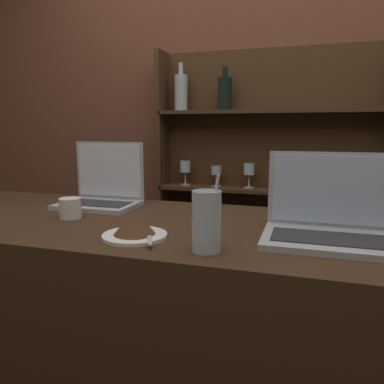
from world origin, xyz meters
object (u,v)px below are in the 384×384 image
Objects in this scene: laptop_near at (102,191)px; water_glass at (207,221)px; cake_plate at (135,226)px; laptop_far at (328,222)px; coffee_cup at (70,208)px.

laptop_near is 1.55× the size of water_glass.
laptop_near is at bearing 130.94° from cake_plate.
laptop_near is at bearing 142.27° from water_glass.
laptop_far is 0.54m from cake_plate.
laptop_far reaches higher than coffee_cup.
laptop_near is 4.14× the size of coffee_cup.
cake_plate reaches higher than coffee_cup.
cake_plate is 0.95× the size of water_glass.
cake_plate is 0.34m from coffee_cup.
laptop_near is at bearing 164.91° from laptop_far.
laptop_far is at bearing 33.25° from water_glass.
cake_plate is (-0.52, -0.14, -0.02)m from laptop_far.
laptop_near is 0.49m from cake_plate.
cake_plate is at bearing 166.52° from water_glass.
cake_plate is 0.24m from water_glass.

